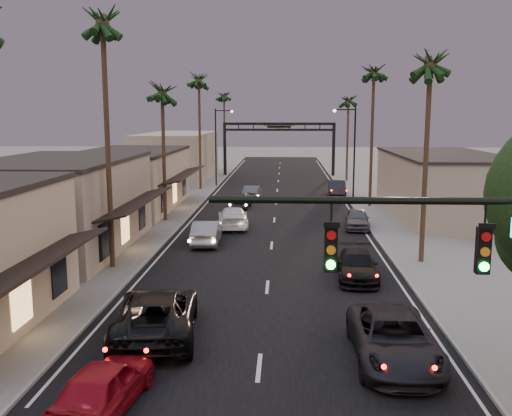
# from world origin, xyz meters

# --- Properties ---
(ground) EXTENTS (200.00, 200.00, 0.00)m
(ground) POSITION_xyz_m (0.00, 40.00, 0.00)
(ground) COLOR slate
(ground) RESTS_ON ground
(road) EXTENTS (14.00, 120.00, 0.02)m
(road) POSITION_xyz_m (0.00, 45.00, 0.00)
(road) COLOR black
(road) RESTS_ON ground
(sidewalk_left) EXTENTS (5.00, 92.00, 0.12)m
(sidewalk_left) POSITION_xyz_m (-9.50, 52.00, 0.06)
(sidewalk_left) COLOR slate
(sidewalk_left) RESTS_ON ground
(sidewalk_right) EXTENTS (5.00, 92.00, 0.12)m
(sidewalk_right) POSITION_xyz_m (9.50, 52.00, 0.06)
(sidewalk_right) COLOR slate
(sidewalk_right) RESTS_ON ground
(storefront_mid) EXTENTS (8.00, 14.00, 5.50)m
(storefront_mid) POSITION_xyz_m (-13.00, 26.00, 2.75)
(storefront_mid) COLOR gray
(storefront_mid) RESTS_ON ground
(storefront_far) EXTENTS (8.00, 16.00, 5.00)m
(storefront_far) POSITION_xyz_m (-13.00, 42.00, 2.50)
(storefront_far) COLOR #BDAF90
(storefront_far) RESTS_ON ground
(storefront_dist) EXTENTS (8.00, 20.00, 6.00)m
(storefront_dist) POSITION_xyz_m (-13.00, 65.00, 3.00)
(storefront_dist) COLOR gray
(storefront_dist) RESTS_ON ground
(building_right) EXTENTS (8.00, 18.00, 5.00)m
(building_right) POSITION_xyz_m (14.00, 40.00, 2.50)
(building_right) COLOR gray
(building_right) RESTS_ON ground
(arch) EXTENTS (15.20, 0.40, 7.27)m
(arch) POSITION_xyz_m (0.00, 70.00, 5.53)
(arch) COLOR black
(arch) RESTS_ON ground
(streetlight_right) EXTENTS (2.13, 0.30, 9.00)m
(streetlight_right) POSITION_xyz_m (6.92, 45.00, 5.33)
(streetlight_right) COLOR black
(streetlight_right) RESTS_ON ground
(streetlight_left) EXTENTS (2.13, 0.30, 9.00)m
(streetlight_left) POSITION_xyz_m (-6.92, 58.00, 5.33)
(streetlight_left) COLOR black
(streetlight_left) RESTS_ON ground
(palm_lb) EXTENTS (3.20, 3.20, 15.20)m
(palm_lb) POSITION_xyz_m (-8.60, 22.00, 13.39)
(palm_lb) COLOR #38281C
(palm_lb) RESTS_ON ground
(palm_lc) EXTENTS (3.20, 3.20, 12.20)m
(palm_lc) POSITION_xyz_m (-8.60, 36.00, 10.47)
(palm_lc) COLOR #38281C
(palm_lc) RESTS_ON ground
(palm_ld) EXTENTS (3.20, 3.20, 14.20)m
(palm_ld) POSITION_xyz_m (-8.60, 55.00, 12.42)
(palm_ld) COLOR #38281C
(palm_ld) RESTS_ON ground
(palm_ra) EXTENTS (3.20, 3.20, 13.20)m
(palm_ra) POSITION_xyz_m (8.60, 24.00, 11.44)
(palm_ra) COLOR #38281C
(palm_ra) RESTS_ON ground
(palm_rb) EXTENTS (3.20, 3.20, 14.20)m
(palm_rb) POSITION_xyz_m (8.60, 44.00, 12.42)
(palm_rb) COLOR #38281C
(palm_rb) RESTS_ON ground
(palm_rc) EXTENTS (3.20, 3.20, 12.20)m
(palm_rc) POSITION_xyz_m (8.60, 64.00, 10.47)
(palm_rc) COLOR #38281C
(palm_rc) RESTS_ON ground
(palm_far) EXTENTS (3.20, 3.20, 13.20)m
(palm_far) POSITION_xyz_m (-8.30, 78.00, 11.44)
(palm_far) COLOR #38281C
(palm_far) RESTS_ON ground
(oncoming_red) EXTENTS (2.30, 4.53, 1.48)m
(oncoming_red) POSITION_xyz_m (-4.30, 7.07, 0.74)
(oncoming_red) COLOR maroon
(oncoming_red) RESTS_ON ground
(oncoming_pickup) EXTENTS (3.73, 6.76, 1.79)m
(oncoming_pickup) POSITION_xyz_m (-4.04, 12.57, 0.90)
(oncoming_pickup) COLOR black
(oncoming_pickup) RESTS_ON ground
(oncoming_silver) EXTENTS (1.82, 4.78, 1.56)m
(oncoming_silver) POSITION_xyz_m (-4.26, 28.26, 0.78)
(oncoming_silver) COLOR gray
(oncoming_silver) RESTS_ON ground
(oncoming_white) EXTENTS (2.73, 5.55, 1.55)m
(oncoming_white) POSITION_xyz_m (-3.03, 33.76, 0.78)
(oncoming_white) COLOR silver
(oncoming_white) RESTS_ON ground
(oncoming_dgrey) EXTENTS (2.03, 4.37, 1.45)m
(oncoming_dgrey) POSITION_xyz_m (-3.19, 42.60, 0.72)
(oncoming_dgrey) COLOR black
(oncoming_dgrey) RESTS_ON ground
(oncoming_grey_far) EXTENTS (1.81, 4.31, 1.38)m
(oncoming_grey_far) POSITION_xyz_m (-2.39, 48.10, 0.69)
(oncoming_grey_far) COLOR #4C4C51
(oncoming_grey_far) RESTS_ON ground
(curbside_near) EXTENTS (2.72, 5.89, 1.64)m
(curbside_near) POSITION_xyz_m (4.57, 10.73, 0.82)
(curbside_near) COLOR black
(curbside_near) RESTS_ON ground
(curbside_black) EXTENTS (2.28, 5.02, 1.43)m
(curbside_black) POSITION_xyz_m (4.57, 20.64, 0.71)
(curbside_black) COLOR black
(curbside_black) RESTS_ON ground
(curbside_grey) EXTENTS (2.12, 4.44, 1.47)m
(curbside_grey) POSITION_xyz_m (6.20, 33.82, 0.73)
(curbside_grey) COLOR #4D4D52
(curbside_grey) RESTS_ON ground
(curbside_far) EXTENTS (1.96, 5.02, 1.63)m
(curbside_far) POSITION_xyz_m (6.20, 50.74, 0.81)
(curbside_far) COLOR black
(curbside_far) RESTS_ON ground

